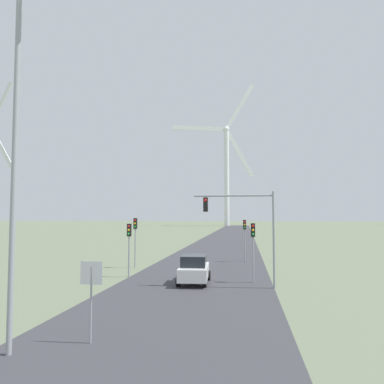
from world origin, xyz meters
TOP-DOWN VIEW (x-y plane):
  - road_surface at (0.00, 48.00)m, footprint 10.00×240.00m
  - streetlamp at (-4.17, 8.67)m, footprint 3.43×0.32m
  - stop_sign_near at (-2.05, 10.06)m, footprint 0.81×0.07m
  - traffic_light_post_near_left at (-5.02, 23.69)m, footprint 0.28×0.34m
  - traffic_light_post_near_right at (3.79, 22.69)m, footprint 0.28×0.34m
  - traffic_light_post_mid_left at (-5.96, 28.34)m, footprint 0.28×0.34m
  - traffic_light_post_mid_right at (3.23, 33.72)m, footprint 0.28×0.33m
  - traffic_light_mast_overhead at (3.26, 20.92)m, footprint 5.00×0.35m
  - car_approaching at (-0.05, 21.92)m, footprint 2.04×4.20m
  - wind_turbine_left at (-4.45, 158.06)m, footprint 34.86×10.67m

SIDE VIEW (x-z plane):
  - road_surface at x=0.00m, z-range 0.00..0.01m
  - car_approaching at x=-0.05m, z-range 0.00..1.83m
  - stop_sign_near at x=-2.05m, z-range 0.56..3.38m
  - traffic_light_post_near_left at x=-5.02m, z-range 0.89..4.71m
  - traffic_light_post_near_right at x=3.79m, z-range 0.91..4.81m
  - traffic_light_post_mid_right at x=3.23m, z-range 0.93..4.93m
  - traffic_light_post_mid_left at x=-5.96m, z-range 0.97..5.16m
  - traffic_light_mast_overhead at x=3.26m, z-range 1.30..7.20m
  - streetlamp at x=-4.17m, z-range 1.37..14.20m
  - wind_turbine_left at x=-4.45m, z-range -4.47..58.00m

